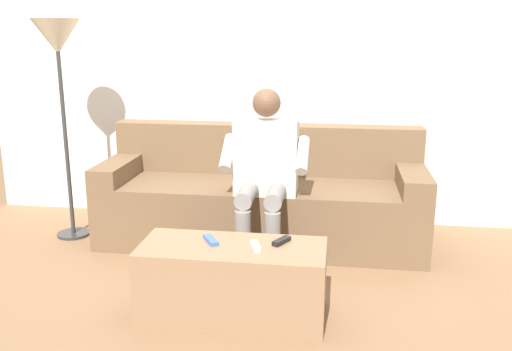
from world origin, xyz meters
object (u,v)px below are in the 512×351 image
Objects in this scene: remote_white at (256,246)px; floor_lamp at (58,50)px; remote_blue at (211,240)px; person_solo_seated at (265,167)px; couch at (262,200)px; remote_black at (281,241)px; coffee_table at (233,281)px.

floor_lamp is (1.55, -1.04, 0.96)m from remote_white.
floor_lamp is at bearing -141.36° from remote_white.
floor_lamp is at bearing -158.76° from remote_blue.
floor_lamp reaches higher than person_solo_seated.
remote_blue is 0.09× the size of floor_lamp.
remote_white is 0.07× the size of floor_lamp.
floor_lamp is at bearing -10.06° from person_solo_seated.
remote_black is at bearing 103.09° from couch.
remote_black is 0.87× the size of remote_blue.
coffee_table is at bearing 90.00° from couch.
couch is 1.17m from coffee_table.
remote_white is (0.13, 0.09, -0.00)m from remote_black.
person_solo_seated is 9.75× the size of remote_white.
floor_lamp is at bearing -90.84° from remote_black.
remote_blue is 1.89m from floor_lamp.
remote_black is at bearing 107.23° from remote_white.
coffee_table is at bearing -44.54° from remote_black.
remote_blue is at bearing 83.59° from couch.
remote_white is at bearing 174.37° from coffee_table.
couch is 1.78m from floor_lamp.
remote_black and remote_white have the same top height.
remote_black reaches higher than coffee_table.
remote_blue reaches higher than coffee_table.
coffee_table is 0.86× the size of person_solo_seated.
remote_white is at bearing 46.71° from remote_blue.
remote_black is at bearing -163.43° from coffee_table.
person_solo_seated is 8.94× the size of remote_black.
coffee_table is 0.62× the size of floor_lamp.
floor_lamp reaches higher than remote_black.
remote_white is (-0.13, 0.01, 0.21)m from coffee_table.
person_solo_seated is 0.75m from remote_black.
couch is 15.66× the size of remote_blue.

